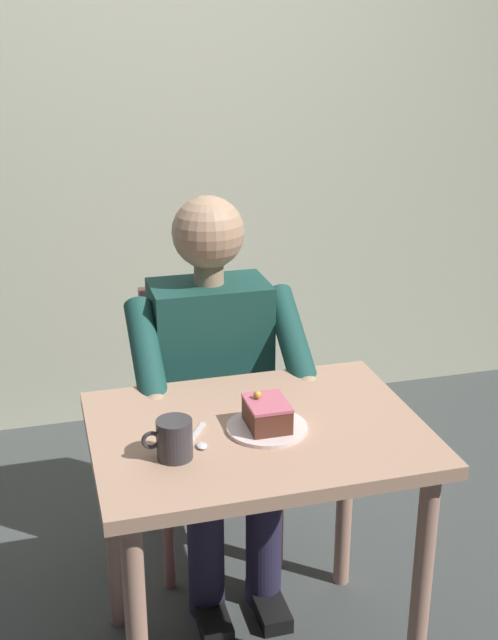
{
  "coord_description": "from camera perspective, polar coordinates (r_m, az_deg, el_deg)",
  "views": [
    {
      "loc": [
        0.5,
        1.73,
        1.71
      ],
      "look_at": [
        -0.01,
        -0.1,
        1.0
      ],
      "focal_mm": 45.08,
      "sensor_mm": 36.0,
      "label": 1
    }
  ],
  "objects": [
    {
      "name": "dining_table",
      "position": [
        2.1,
        0.58,
        -10.42
      ],
      "size": [
        0.83,
        0.63,
        0.75
      ],
      "color": "tan",
      "rests_on": "ground"
    },
    {
      "name": "cafe_rear_panel",
      "position": [
        3.44,
        -7.33,
        16.97
      ],
      "size": [
        6.4,
        0.12,
        3.0
      ],
      "primitive_type": "cube",
      "color": "beige",
      "rests_on": "ground"
    },
    {
      "name": "chair",
      "position": [
        2.71,
        -3.13,
        -6.29
      ],
      "size": [
        0.42,
        0.42,
        0.89
      ],
      "color": "tan",
      "rests_on": "ground"
    },
    {
      "name": "coffee_cup",
      "position": [
        1.89,
        -5.36,
        -8.36
      ],
      "size": [
        0.12,
        0.09,
        0.1
      ],
      "color": "#353236",
      "rests_on": "dining_table"
    },
    {
      "name": "dessert_spoon",
      "position": [
        1.98,
        -3.57,
        -8.47
      ],
      "size": [
        0.07,
        0.14,
        0.01
      ],
      "color": "silver",
      "rests_on": "dining_table"
    },
    {
      "name": "seated_person",
      "position": [
        2.49,
        -2.34,
        -4.84
      ],
      "size": [
        0.53,
        0.58,
        1.22
      ],
      "color": "#19433D",
      "rests_on": "ground"
    },
    {
      "name": "dessert_plate",
      "position": [
        2.03,
        1.28,
        -7.65
      ],
      "size": [
        0.2,
        0.2,
        0.01
      ],
      "primitive_type": "cylinder",
      "color": "silver",
      "rests_on": "dining_table"
    },
    {
      "name": "cake_slice",
      "position": [
        2.01,
        1.28,
        -6.65
      ],
      "size": [
        0.1,
        0.13,
        0.09
      ],
      "color": "#582D20",
      "rests_on": "dessert_plate"
    }
  ]
}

